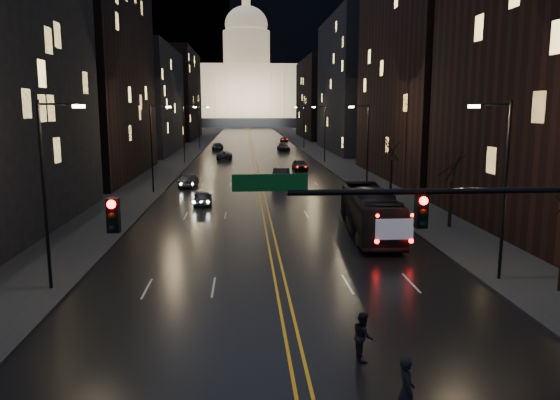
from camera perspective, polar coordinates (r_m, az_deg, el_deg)
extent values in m
plane|color=black|center=(17.92, 2.40, -19.21)|extent=(900.00, 900.00, 0.00)
cube|color=black|center=(145.87, -3.11, 6.23)|extent=(20.00, 320.00, 0.02)
cube|color=black|center=(146.37, -8.63, 6.17)|extent=(8.00, 320.00, 0.16)
cube|color=black|center=(146.70, 2.40, 6.28)|extent=(8.00, 320.00, 0.16)
cube|color=orange|center=(145.86, -3.11, 6.24)|extent=(0.62, 320.00, 0.01)
cube|color=black|center=(72.41, -19.75, 13.33)|extent=(12.00, 30.00, 28.00)
cube|color=black|center=(109.32, -14.15, 10.06)|extent=(12.00, 34.00, 20.00)
cube|color=black|center=(156.82, -11.03, 10.69)|extent=(12.00, 40.00, 24.00)
cube|color=black|center=(70.20, 15.94, 17.77)|extent=(12.00, 30.00, 38.00)
cube|color=black|center=(110.06, 8.32, 11.81)|extent=(12.00, 34.00, 26.00)
cube|color=black|center=(157.27, 4.61, 10.47)|extent=(12.00, 40.00, 22.00)
cube|color=black|center=(401.77, 2.33, 17.69)|extent=(520.00, 60.00, 130.00)
cube|color=black|center=(265.69, -3.44, 8.19)|extent=(90.00, 50.00, 4.00)
cube|color=#E6BE85|center=(265.71, -3.47, 11.21)|extent=(80.00, 36.00, 24.00)
cylinder|color=beige|center=(267.01, -3.52, 15.50)|extent=(22.00, 22.00, 16.00)
ellipsoid|color=beige|center=(268.36, -3.54, 17.84)|extent=(20.00, 20.00, 17.00)
cylinder|color=#E6BE85|center=(269.71, -3.56, 19.62)|extent=(4.00, 4.00, 6.00)
cylinder|color=black|center=(17.37, 20.90, 0.91)|extent=(12.00, 0.18, 0.18)
cube|color=black|center=(16.33, -17.02, -1.53)|extent=(0.35, 0.30, 1.00)
cube|color=black|center=(16.74, 14.54, -1.16)|extent=(0.35, 0.30, 1.00)
sphere|color=#FF0705|center=(16.10, -17.22, -0.43)|extent=(0.24, 0.24, 0.24)
sphere|color=#FF0705|center=(16.51, 14.79, -0.08)|extent=(0.24, 0.24, 0.24)
cube|color=#053F14|center=(15.76, -1.05, 1.82)|extent=(2.20, 0.06, 0.50)
cylinder|color=black|center=(28.89, 22.43, 0.66)|extent=(0.16, 0.16, 9.00)
cylinder|color=black|center=(28.21, 21.34, 9.30)|extent=(1.80, 0.10, 0.10)
cube|color=#F7CB94|center=(27.84, 19.62, 9.20)|extent=(0.50, 0.25, 0.15)
cylinder|color=black|center=(27.54, -23.38, 0.18)|extent=(0.16, 0.16, 9.00)
cylinder|color=black|center=(26.93, -22.17, 9.27)|extent=(1.80, 0.10, 0.10)
cube|color=#F7CB94|center=(26.66, -20.30, 9.17)|extent=(0.50, 0.25, 0.15)
cylinder|color=black|center=(57.19, 9.14, 5.36)|extent=(0.16, 0.16, 9.00)
cylinder|color=black|center=(56.85, 8.36, 9.69)|extent=(1.80, 0.10, 0.10)
cube|color=#F7CB94|center=(56.67, 7.46, 9.61)|extent=(0.50, 0.25, 0.15)
cylinder|color=black|center=(56.52, -13.26, 5.18)|extent=(0.16, 0.16, 9.00)
cylinder|color=black|center=(56.22, -12.51, 9.57)|extent=(1.80, 0.10, 0.10)
cube|color=#F7CB94|center=(56.10, -11.58, 9.50)|extent=(0.50, 0.25, 0.15)
cylinder|color=black|center=(86.64, 4.71, 6.86)|extent=(0.16, 0.16, 9.00)
cylinder|color=black|center=(86.42, 4.15, 9.72)|extent=(1.80, 0.10, 0.10)
cube|color=#F7CB94|center=(86.30, 3.55, 9.66)|extent=(0.50, 0.25, 0.15)
cylinder|color=black|center=(86.20, -10.01, 6.74)|extent=(0.16, 0.16, 9.00)
cylinder|color=black|center=(86.01, -9.50, 9.61)|extent=(1.80, 0.10, 0.10)
cube|color=#F7CB94|center=(85.92, -8.89, 9.56)|extent=(0.50, 0.25, 0.15)
cylinder|color=black|center=(116.37, 2.53, 7.59)|extent=(0.16, 0.16, 9.00)
cylinder|color=black|center=(116.20, 2.09, 9.71)|extent=(1.80, 0.10, 0.10)
cube|color=#F7CB94|center=(116.12, 1.65, 9.66)|extent=(0.50, 0.25, 0.15)
cylinder|color=black|center=(116.04, -8.43, 7.49)|extent=(0.16, 0.16, 9.00)
cylinder|color=black|center=(115.90, -8.03, 9.62)|extent=(1.80, 0.10, 0.10)
cube|color=#F7CB94|center=(115.84, -7.58, 9.58)|extent=(0.50, 0.25, 0.15)
cylinder|color=black|center=(40.97, 17.37, -0.49)|extent=(0.24, 0.24, 3.50)
cylinder|color=black|center=(56.02, 11.52, 2.37)|extent=(0.24, 0.24, 3.50)
imported|color=black|center=(37.52, 9.41, -1.31)|extent=(3.46, 11.67, 3.21)
imported|color=black|center=(49.03, -8.08, 0.19)|extent=(1.81, 4.06, 1.36)
imported|color=black|center=(60.31, -9.53, 1.96)|extent=(1.91, 4.51, 1.45)
imported|color=black|center=(92.67, -5.81, 4.68)|extent=(2.58, 5.26, 1.44)
imported|color=black|center=(113.55, -6.54, 5.59)|extent=(2.28, 5.29, 1.52)
imported|color=black|center=(63.27, 0.09, 2.55)|extent=(2.46, 5.31, 1.69)
imported|color=black|center=(75.73, 2.10, 3.67)|extent=(2.05, 4.68, 1.57)
imported|color=black|center=(110.13, 0.37, 5.54)|extent=(2.52, 5.50, 1.56)
imported|color=black|center=(139.65, 0.43, 6.34)|extent=(2.37, 4.57, 1.23)
imported|color=black|center=(16.21, 13.03, -18.86)|extent=(0.48, 0.72, 1.95)
imported|color=black|center=(19.62, 8.67, -13.86)|extent=(0.47, 0.84, 1.72)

